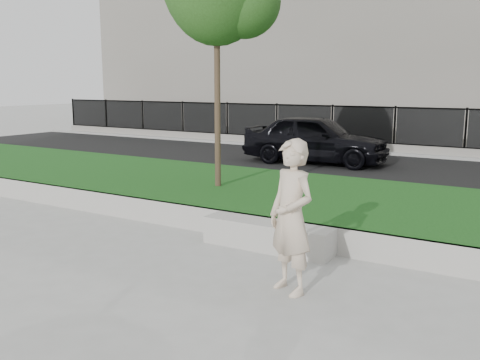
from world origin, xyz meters
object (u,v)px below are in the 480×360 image
Objects in this scene: stone_bench at (268,235)px; man at (291,217)px; book at (282,221)px; car_dark at (316,139)px.

man is at bearing -52.50° from stone_bench.
man is 1.66m from book.
book is at bearing 25.46° from stone_bench.
car_dark is at bearing 108.99° from stone_bench.
book is (-0.82, 1.37, -0.47)m from man.
car_dark is at bearing 87.53° from book.
car_dark is at bearing 136.15° from man.
man is at bearing -162.20° from car_dark.
man reaches higher than car_dark.
man is 7.02× the size of book.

